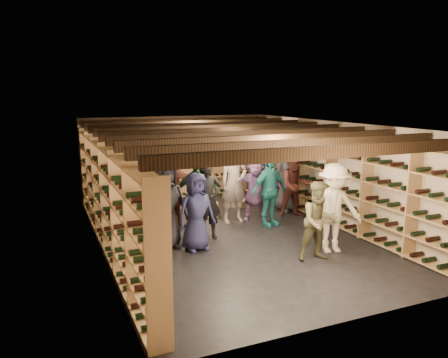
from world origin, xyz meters
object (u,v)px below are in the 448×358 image
crate_loose (241,203)px  person_6 (196,212)px  crate_stack_right (208,210)px  person_8 (295,185)px  person_12 (287,176)px  person_10 (197,194)px  crate_stack_left (168,214)px  person_1 (208,200)px  person_7 (234,183)px  person_4 (269,191)px  person_2 (319,221)px  person_3 (334,208)px  person_11 (255,187)px  person_0 (166,205)px  person_5 (170,186)px

crate_loose → person_6: (-2.25, -2.74, 0.69)m
crate_stack_right → person_8: bearing=-22.1°
person_12 → person_10: bearing=-176.8°
crate_stack_left → person_1: (0.52, -1.30, 0.58)m
crate_stack_left → crate_stack_right: size_ratio=0.94×
person_7 → person_1: bearing=-141.4°
crate_loose → person_10: 2.54m
crate_loose → person_4: person_4 is taller
person_8 → crate_stack_left: bearing=-175.1°
crate_loose → person_1: size_ratio=0.30×
person_6 → crate_loose: bearing=43.1°
person_2 → person_3: person_3 is taller
crate_stack_left → person_3: 3.93m
person_2 → person_10: size_ratio=0.87×
person_10 → person_8: bearing=23.5°
person_2 → person_11: bearing=96.2°
person_11 → person_8: bearing=19.0°
crate_stack_left → person_0: 1.69m
person_6 → person_8: size_ratio=0.97×
person_7 → person_6: bearing=-138.0°
person_4 → person_7: size_ratio=0.87×
crate_loose → person_6: 3.61m
crate_loose → person_7: bearing=-121.6°
person_8 → person_10: (-2.66, -0.20, 0.05)m
crate_stack_left → person_2: 3.82m
person_2 → person_7: size_ratio=0.78×
person_2 → person_7: 2.88m
person_1 → person_10: 0.56m
crate_stack_left → person_11: 2.20m
person_8 → person_6: bearing=-141.9°
person_1 → person_2: (1.43, -1.95, -0.10)m
crate_stack_right → person_5: person_5 is taller
person_1 → person_3: size_ratio=0.96×
person_1 → person_11: bearing=31.5°
crate_loose → person_10: person_10 is taller
person_3 → person_1: bearing=152.5°
crate_stack_left → person_3: bearing=-50.5°
crate_stack_left → person_3: (2.47, -3.00, 0.62)m
person_0 → person_12: person_12 is taller
person_0 → person_2: (2.39, -1.74, -0.13)m
crate_stack_right → person_8: size_ratio=0.37×
person_2 → person_8: bearing=74.9°
person_11 → person_0: bearing=-134.4°
person_0 → person_8: 3.72m
crate_loose → person_0: bearing=-139.3°
crate_stack_right → person_2: 3.67m
person_4 → person_8: bearing=13.2°
person_5 → person_7: person_7 is taller
person_1 → person_4: 1.66m
person_7 → person_11: bearing=-8.5°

